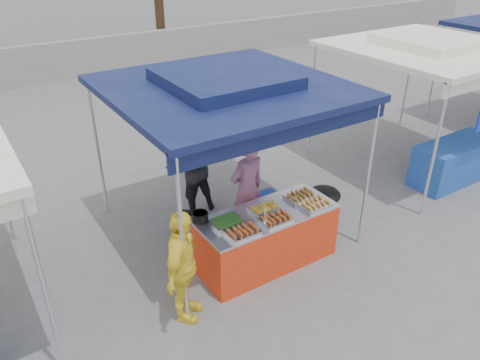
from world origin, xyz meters
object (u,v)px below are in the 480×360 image
wok_burner (323,207)px  customer_person (183,268)px  vendor_woman (247,189)px  cooking_pot (200,217)px  helper_man (190,166)px  vendor_table (267,238)px

wok_burner → customer_person: bearing=170.4°
vendor_woman → customer_person: bearing=26.9°
cooking_pot → helper_man: size_ratio=0.13×
vendor_woman → wok_burner: bearing=143.7°
vendor_table → helper_man: bearing=97.5°
wok_burner → vendor_woman: size_ratio=0.50×
vendor_table → wok_burner: (1.15, 0.09, 0.08)m
cooking_pot → vendor_woman: (1.01, 0.37, -0.06)m
customer_person → vendor_woman: bearing=-13.7°
vendor_woman → helper_man: (-0.37, 1.16, -0.00)m
customer_person → helper_man: bearing=14.3°
wok_burner → customer_person: (-2.63, -0.42, 0.26)m
cooking_pot → wok_burner: size_ratio=0.26×
vendor_woman → helper_man: size_ratio=1.00×
vendor_woman → helper_man: 1.22m
cooking_pot → helper_man: 1.66m
cooking_pot → helper_man: bearing=67.4°
cooking_pot → customer_person: 0.91m
wok_burner → helper_man: size_ratio=0.50×
vendor_table → vendor_woman: bearing=79.7°
vendor_table → vendor_woman: vendor_woman is taller
vendor_woman → customer_person: (-1.61, -1.03, -0.08)m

